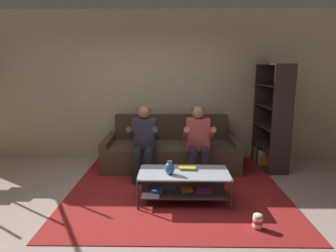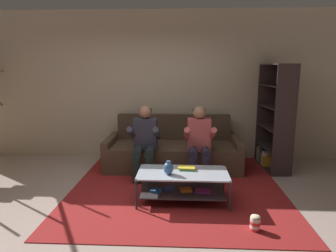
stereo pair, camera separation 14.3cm
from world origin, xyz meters
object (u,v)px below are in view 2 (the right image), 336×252
at_px(coffee_table, 183,182).
at_px(vase, 168,168).
at_px(couch, 173,151).
at_px(book_stack, 187,168).
at_px(person_seated_right, 199,140).
at_px(bookshelf, 276,126).
at_px(person_seated_left, 145,139).
at_px(popcorn_tub, 255,223).

xyz_separation_m(coffee_table, vase, (-0.19, -0.09, 0.23)).
height_order(couch, vase, couch).
xyz_separation_m(vase, book_stack, (0.25, 0.21, -0.07)).
distance_m(person_seated_right, bookshelf, 1.56).
height_order(person_seated_left, vase, person_seated_left).
height_order(couch, popcorn_tub, couch).
height_order(person_seated_right, book_stack, person_seated_right).
relative_size(vase, bookshelf, 0.10).
bearing_deg(person_seated_left, bookshelf, 15.99).
distance_m(couch, bookshelf, 1.92).
bearing_deg(coffee_table, person_seated_left, 125.63).
bearing_deg(book_stack, popcorn_tub, -48.18).
xyz_separation_m(couch, vase, (-0.01, -1.55, 0.21)).
distance_m(couch, person_seated_right, 0.82).
bearing_deg(person_seated_left, couch, 52.98).
xyz_separation_m(person_seated_left, bookshelf, (2.30, 0.66, 0.11)).
relative_size(couch, person_seated_left, 2.01).
xyz_separation_m(bookshelf, popcorn_tub, (-0.86, -2.26, -0.67)).
relative_size(coffee_table, bookshelf, 0.65).
distance_m(book_stack, popcorn_tub, 1.19).
bearing_deg(person_seated_left, person_seated_right, 0.01).
relative_size(coffee_table, vase, 6.66).
xyz_separation_m(couch, book_stack, (0.24, -1.34, 0.14)).
distance_m(coffee_table, popcorn_tub, 1.11).
bearing_deg(vase, coffee_table, 24.66).
xyz_separation_m(couch, popcorn_tub, (1.00, -2.19, -0.20)).
xyz_separation_m(person_seated_right, coffee_table, (-0.26, -0.87, -0.38)).
bearing_deg(book_stack, vase, -140.46).
xyz_separation_m(person_seated_right, vase, (-0.46, -0.96, -0.15)).
height_order(bookshelf, popcorn_tub, bookshelf).
xyz_separation_m(person_seated_left, popcorn_tub, (1.44, -1.60, -0.56)).
xyz_separation_m(person_seated_right, popcorn_tub, (0.55, -1.60, -0.56)).
relative_size(person_seated_left, bookshelf, 0.64).
relative_size(vase, book_stack, 0.76).
bearing_deg(coffee_table, person_seated_right, 73.10).
distance_m(person_seated_right, popcorn_tub, 1.79).
height_order(coffee_table, bookshelf, bookshelf).
xyz_separation_m(person_seated_left, person_seated_right, (0.89, 0.00, 0.00)).
bearing_deg(vase, bookshelf, 40.88).
distance_m(person_seated_right, coffee_table, 0.99).
distance_m(person_seated_left, book_stack, 1.04).
relative_size(person_seated_left, vase, 6.50).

